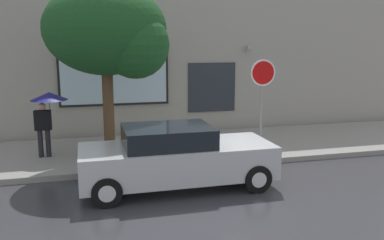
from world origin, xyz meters
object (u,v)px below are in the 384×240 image
at_px(pedestrian_with_umbrella, 47,105).
at_px(stop_sign, 262,87).
at_px(fire_hydrant, 171,146).
at_px(street_tree, 112,33).
at_px(parked_car, 176,157).

relative_size(pedestrian_with_umbrella, stop_sign, 0.68).
distance_m(fire_hydrant, pedestrian_with_umbrella, 3.62).
xyz_separation_m(fire_hydrant, stop_sign, (2.69, 0.01, 1.55)).
height_order(fire_hydrant, street_tree, street_tree).
bearing_deg(street_tree, fire_hydrant, -14.28).
bearing_deg(fire_hydrant, parked_car, -98.79).
distance_m(street_tree, stop_sign, 4.47).
relative_size(fire_hydrant, pedestrian_with_umbrella, 0.41).
height_order(fire_hydrant, pedestrian_with_umbrella, pedestrian_with_umbrella).
xyz_separation_m(parked_car, fire_hydrant, (0.29, 1.88, -0.21)).
bearing_deg(parked_car, stop_sign, 32.39).
relative_size(fire_hydrant, stop_sign, 0.28).
distance_m(pedestrian_with_umbrella, stop_sign, 6.08).
xyz_separation_m(parked_car, pedestrian_with_umbrella, (-2.99, 2.94, 0.90)).
bearing_deg(pedestrian_with_umbrella, parked_car, -44.58).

